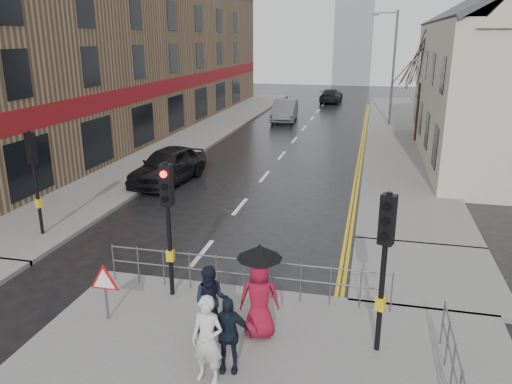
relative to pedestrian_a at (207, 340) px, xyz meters
The scene contains 21 objects.
ground 3.59m from the pedestrian_a, 128.02° to the left, with size 120.00×120.00×0.00m, color black.
left_pavement 27.14m from the pedestrian_a, 108.54° to the left, with size 4.00×44.00×0.14m, color #605E5B.
right_pavement 28.07m from the pedestrian_a, 81.02° to the left, with size 4.00×40.00×0.14m, color #605E5B.
pavement_bridge_right 7.26m from the pedestrian_a, 52.55° to the left, with size 4.00×4.20×0.14m, color #605E5B.
building_left_terrace 28.74m from the pedestrian_a, 119.74° to the left, with size 8.00×42.00×10.00m, color #876B4E.
church_tower 65.21m from the pedestrian_a, 90.55° to the left, with size 5.00×5.00×18.00m, color gray.
traffic_signal_near_left 3.78m from the pedestrian_a, 123.44° to the left, with size 0.28×0.27×3.40m.
traffic_signal_near_right 3.81m from the pedestrian_a, 29.08° to the left, with size 0.34×0.33×3.40m.
traffic_signal_far_left 9.64m from the pedestrian_a, 143.12° to the left, with size 0.34×0.33×3.40m.
guard_railing_front 3.32m from the pedestrian_a, 92.98° to the left, with size 7.14×0.04×1.00m.
warning_sign 3.29m from the pedestrian_a, 152.70° to the left, with size 0.80×0.07×1.35m.
street_lamp 31.16m from the pedestrian_a, 83.14° to the left, with size 1.83×0.25×8.00m.
tree_near 25.63m from the pedestrian_a, 77.72° to the left, with size 2.40×2.40×6.58m.
tree_far 33.41m from the pedestrian_a, 79.81° to the left, with size 2.40×2.40×5.64m.
pedestrian_a is the anchor object (origin of this frame).
pedestrian_b 1.53m from the pedestrian_a, 105.55° to the left, with size 0.77×0.60×1.58m, color black.
pedestrian_with_umbrella 1.77m from the pedestrian_a, 69.74° to the left, with size 0.96×0.96×2.10m.
pedestrian_d 0.48m from the pedestrian_a, 54.99° to the left, with size 0.91×0.38×1.55m, color black.
car_parked 14.13m from the pedestrian_a, 115.67° to the left, with size 1.90×4.72×1.61m, color black.
car_mid 31.26m from the pedestrian_a, 97.47° to the left, with size 1.73×4.96×1.63m, color #4A4E50.
car_far 43.51m from the pedestrian_a, 92.05° to the left, with size 1.91×4.70×1.36m, color black.
Camera 1 is at (4.80, -10.20, 6.30)m, focal length 35.00 mm.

